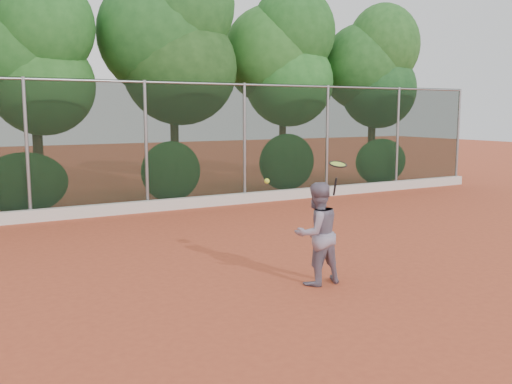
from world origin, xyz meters
TOP-DOWN VIEW (x-y plane):
  - ground at (0.00, 0.00)m, footprint 80.00×80.00m
  - concrete_curb at (0.00, 6.82)m, footprint 24.00×0.20m
  - tennis_player at (0.11, -0.71)m, footprint 0.80×0.63m
  - chainlink_fence at (-0.00, 7.00)m, footprint 24.09×0.09m
  - foliage_backdrop at (-0.55, 8.98)m, footprint 23.70×3.63m
  - tennis_racket at (0.37, -0.87)m, footprint 0.32×0.31m
  - tennis_ball_in_flight at (-0.89, -0.89)m, footprint 0.07×0.07m

SIDE VIEW (x-z plane):
  - ground at x=0.00m, z-range 0.00..0.00m
  - concrete_curb at x=0.00m, z-range 0.00..0.30m
  - tennis_player at x=0.11m, z-range 0.00..1.60m
  - tennis_ball_in_flight at x=-0.89m, z-range 1.66..1.74m
  - tennis_racket at x=0.37m, z-range 1.57..2.11m
  - chainlink_fence at x=0.00m, z-range 0.11..3.61m
  - foliage_backdrop at x=-0.55m, z-range 0.63..8.18m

